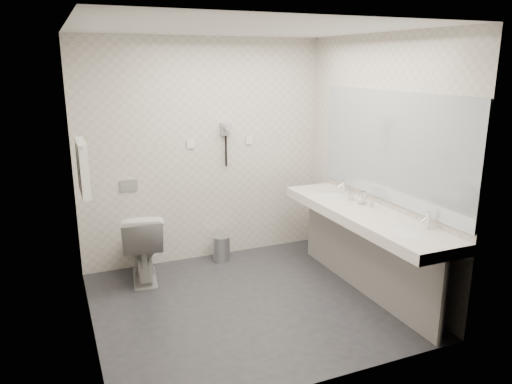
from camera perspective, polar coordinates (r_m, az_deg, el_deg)
name	(u,v)px	position (r m, az deg, el deg)	size (l,w,h in m)	color
floor	(248,303)	(4.79, -0.97, -12.85)	(2.80, 2.80, 0.00)	#27272C
ceiling	(246,28)	(4.25, -1.13, 18.54)	(2.80, 2.80, 0.00)	silver
wall_back	(204,152)	(5.55, -6.10, 4.66)	(2.80, 2.80, 0.00)	beige
wall_front	(322,217)	(3.23, 7.67, -2.95)	(2.80, 2.80, 0.00)	beige
wall_left	(81,192)	(4.06, -19.70, 0.02)	(2.60, 2.60, 0.00)	beige
wall_right	(377,164)	(5.03, 13.92, 3.23)	(2.60, 2.60, 0.00)	beige
vanity_counter	(363,215)	(4.83, 12.38, -2.68)	(0.55, 2.20, 0.10)	silver
vanity_panel	(363,256)	(4.99, 12.34, -7.31)	(0.03, 2.15, 0.75)	gray
vanity_post_near	(442,302)	(4.28, 20.85, -11.83)	(0.06, 0.06, 0.75)	silver
vanity_post_far	(313,225)	(5.82, 6.70, -3.79)	(0.06, 0.06, 0.75)	silver
mirror	(390,147)	(4.83, 15.34, 5.08)	(0.02, 2.20, 1.05)	#B2BCC6
basin_near	(409,233)	(4.34, 17.35, -4.58)	(0.40, 0.31, 0.05)	silver
basin_far	(328,196)	(5.34, 8.40, -0.41)	(0.40, 0.31, 0.05)	silver
faucet_near	(428,220)	(4.43, 19.37, -3.10)	(0.04, 0.04, 0.15)	silver
faucet_far	(344,186)	(5.42, 10.20, 0.73)	(0.04, 0.04, 0.15)	silver
soap_bottle_a	(371,202)	(4.94, 13.20, -1.18)	(0.04, 0.04, 0.09)	silver
soap_bottle_b	(361,200)	(5.01, 12.10, -0.87)	(0.07, 0.07, 0.09)	silver
glass_left	(362,197)	(5.05, 12.27, -0.60)	(0.07, 0.07, 0.12)	silver
glass_right	(351,195)	(5.15, 11.02, -0.36)	(0.05, 0.05, 0.10)	silver
toilet	(142,245)	(5.29, -13.12, -6.05)	(0.42, 0.74, 0.75)	silver
flush_plate	(129,185)	(5.42, -14.58, 0.76)	(0.18, 0.02, 0.12)	#B2B5BA
pedal_bin	(221,249)	(5.71, -4.06, -6.63)	(0.20, 0.20, 0.28)	#B2B5BA
bin_lid	(221,237)	(5.65, -4.08, -5.24)	(0.20, 0.20, 0.01)	#B2B5BA
towel_rail	(79,143)	(4.54, -19.89, 5.39)	(0.02, 0.02, 0.62)	silver
towel_near	(84,171)	(4.44, -19.39, 2.35)	(0.07, 0.24, 0.48)	white
towel_far	(82,165)	(4.71, -19.64, 3.02)	(0.07, 0.24, 0.48)	white
dryer_cradle	(225,129)	(5.56, -3.60, 7.34)	(0.10, 0.04, 0.14)	#97979C
dryer_barrel	(227,127)	(5.49, -3.36, 7.56)	(0.08, 0.08, 0.14)	#97979C
dryer_cord	(226,151)	(5.59, -3.51, 4.78)	(0.02, 0.02, 0.35)	black
switch_plate_a	(191,144)	(5.48, -7.60, 5.54)	(0.09, 0.02, 0.09)	silver
switch_plate_b	(249,140)	(5.71, -0.79, 6.04)	(0.09, 0.02, 0.09)	silver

